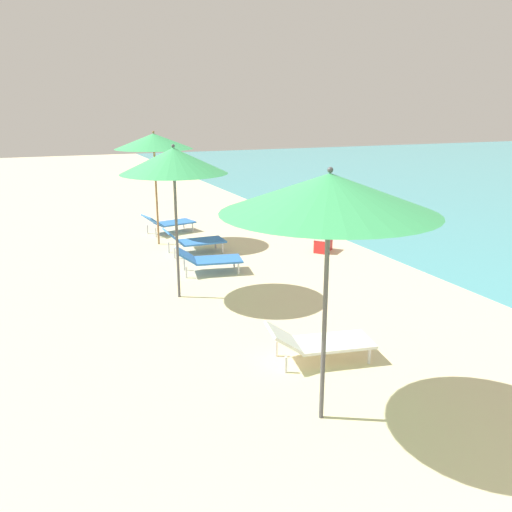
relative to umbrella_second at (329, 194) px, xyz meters
name	(u,v)px	position (x,y,z in m)	size (l,w,h in m)	color
umbrella_second	(329,194)	(0.00, 0.00, 0.00)	(2.21, 2.21, 2.78)	#4C4C51
lounger_second_shoreside	(319,341)	(0.66, 1.23, -2.23)	(1.52, 0.84, 0.53)	white
umbrella_third	(174,161)	(-0.43, 4.42, -0.06)	(1.85, 1.85, 2.73)	#4C4C51
lounger_third_shoreside	(208,259)	(0.53, 5.60, -2.21)	(1.44, 0.87, 0.54)	blue
umbrella_farthest	(154,141)	(0.12, 8.37, 0.03)	(1.88, 1.88, 2.79)	olive
lounger_farthest_shoreside	(168,222)	(0.65, 9.49, -2.21)	(1.48, 0.91, 0.56)	blue
lounger_farthest_inland	(193,240)	(0.68, 7.20, -2.20)	(1.40, 0.65, 0.61)	blue
cooler_box	(323,244)	(3.58, 6.14, -2.33)	(0.61, 0.58, 0.37)	red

